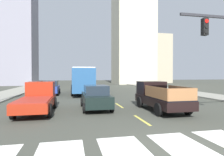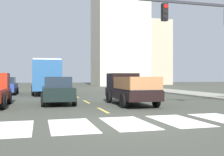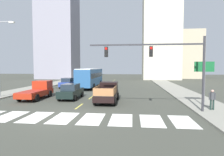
% 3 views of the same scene
% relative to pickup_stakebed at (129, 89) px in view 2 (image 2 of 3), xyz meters
% --- Properties ---
extents(ground_plane, '(160.00, 160.00, 0.00)m').
position_rel_pickup_stakebed_xyz_m(ground_plane, '(-2.29, -6.67, -0.94)').
color(ground_plane, '#3D3F36').
extents(sidewalk_right, '(3.75, 110.00, 0.15)m').
position_rel_pickup_stakebed_xyz_m(sidewalk_right, '(9.35, 11.33, -0.86)').
color(sidewalk_right, gray).
rests_on(sidewalk_right, ground).
extents(crosswalk_stripe_2, '(1.53, 3.07, 0.01)m').
position_rel_pickup_stakebed_xyz_m(crosswalk_stripe_2, '(-6.40, -6.67, -0.93)').
color(crosswalk_stripe_2, white).
rests_on(crosswalk_stripe_2, ground).
extents(crosswalk_stripe_3, '(1.53, 3.07, 0.01)m').
position_rel_pickup_stakebed_xyz_m(crosswalk_stripe_3, '(-4.34, -6.67, -0.93)').
color(crosswalk_stripe_3, white).
rests_on(crosswalk_stripe_3, ground).
extents(crosswalk_stripe_4, '(1.53, 3.07, 0.01)m').
position_rel_pickup_stakebed_xyz_m(crosswalk_stripe_4, '(-2.29, -6.67, -0.93)').
color(crosswalk_stripe_4, white).
rests_on(crosswalk_stripe_4, ground).
extents(crosswalk_stripe_5, '(1.53, 3.07, 0.01)m').
position_rel_pickup_stakebed_xyz_m(crosswalk_stripe_5, '(-0.23, -6.67, -0.93)').
color(crosswalk_stripe_5, white).
rests_on(crosswalk_stripe_5, ground).
extents(crosswalk_stripe_6, '(1.53, 3.07, 0.01)m').
position_rel_pickup_stakebed_xyz_m(crosswalk_stripe_6, '(1.83, -6.67, -0.93)').
color(crosswalk_stripe_6, white).
rests_on(crosswalk_stripe_6, ground).
extents(lane_dash_0, '(0.16, 2.40, 0.01)m').
position_rel_pickup_stakebed_xyz_m(lane_dash_0, '(-2.29, -2.67, -0.93)').
color(lane_dash_0, gold).
rests_on(lane_dash_0, ground).
extents(lane_dash_1, '(0.16, 2.40, 0.01)m').
position_rel_pickup_stakebed_xyz_m(lane_dash_1, '(-2.29, 2.33, -0.93)').
color(lane_dash_1, gold).
rests_on(lane_dash_1, ground).
extents(lane_dash_2, '(0.16, 2.40, 0.01)m').
position_rel_pickup_stakebed_xyz_m(lane_dash_2, '(-2.29, 7.33, -0.93)').
color(lane_dash_2, gold).
rests_on(lane_dash_2, ground).
extents(lane_dash_3, '(0.16, 2.40, 0.01)m').
position_rel_pickup_stakebed_xyz_m(lane_dash_3, '(-2.29, 12.33, -0.93)').
color(lane_dash_3, gold).
rests_on(lane_dash_3, ground).
extents(lane_dash_4, '(0.16, 2.40, 0.01)m').
position_rel_pickup_stakebed_xyz_m(lane_dash_4, '(-2.29, 17.33, -0.93)').
color(lane_dash_4, gold).
rests_on(lane_dash_4, ground).
extents(lane_dash_5, '(0.16, 2.40, 0.01)m').
position_rel_pickup_stakebed_xyz_m(lane_dash_5, '(-2.29, 22.33, -0.93)').
color(lane_dash_5, gold).
rests_on(lane_dash_5, ground).
extents(lane_dash_6, '(0.16, 2.40, 0.01)m').
position_rel_pickup_stakebed_xyz_m(lane_dash_6, '(-2.29, 27.33, -0.93)').
color(lane_dash_6, gold).
rests_on(lane_dash_6, ground).
extents(lane_dash_7, '(0.16, 2.40, 0.01)m').
position_rel_pickup_stakebed_xyz_m(lane_dash_7, '(-2.29, 32.33, -0.93)').
color(lane_dash_7, gold).
rests_on(lane_dash_7, ground).
extents(pickup_stakebed, '(2.18, 5.20, 1.96)m').
position_rel_pickup_stakebed_xyz_m(pickup_stakebed, '(0.00, 0.00, 0.00)').
color(pickup_stakebed, black).
rests_on(pickup_stakebed, ground).
extents(city_bus, '(2.72, 10.80, 3.32)m').
position_rel_pickup_stakebed_xyz_m(city_bus, '(-4.76, 12.79, 1.02)').
color(city_bus, '#265589').
rests_on(city_bus, ground).
extents(sedan_far, '(2.02, 4.40, 1.72)m').
position_rel_pickup_stakebed_xyz_m(sedan_far, '(-4.33, 1.14, -0.08)').
color(sedan_far, black).
rests_on(sedan_far, ground).
extents(sedan_mid, '(2.02, 4.40, 1.72)m').
position_rel_pickup_stakebed_xyz_m(sedan_mid, '(-8.53, 12.11, -0.08)').
color(sedan_mid, navy).
rests_on(sedan_mid, ground).
extents(block_mid_left, '(7.92, 11.57, 14.92)m').
position_rel_pickup_stakebed_xyz_m(block_mid_left, '(20.07, 45.30, 6.53)').
color(block_mid_left, tan).
rests_on(block_mid_left, ground).
extents(block_mid_right, '(10.30, 9.52, 25.89)m').
position_rel_pickup_stakebed_xyz_m(block_mid_right, '(10.69, 37.66, 12.01)').
color(block_mid_right, beige).
rests_on(block_mid_right, ground).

